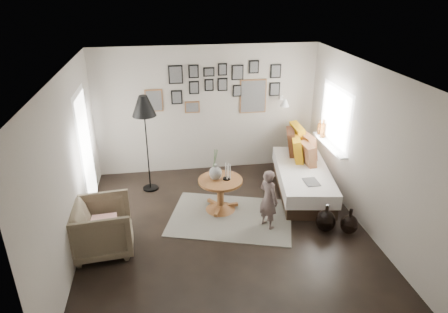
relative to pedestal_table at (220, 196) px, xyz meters
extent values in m
plane|color=black|center=(-0.01, -0.65, -0.28)|extent=(4.80, 4.80, 0.00)
plane|color=gray|center=(-0.01, 1.75, 1.02)|extent=(4.50, 0.00, 4.50)
plane|color=gray|center=(-0.01, -3.05, 1.02)|extent=(4.50, 0.00, 4.50)
plane|color=gray|center=(-2.26, -0.65, 1.02)|extent=(0.00, 4.80, 4.80)
plane|color=gray|center=(2.24, -0.65, 1.02)|extent=(0.00, 4.80, 4.80)
plane|color=white|center=(-0.01, -0.65, 2.32)|extent=(4.80, 4.80, 0.00)
plane|color=white|center=(-2.25, 0.55, 0.77)|extent=(0.00, 2.14, 2.14)
plane|color=white|center=(-2.25, 0.55, 0.77)|extent=(0.00, 1.88, 1.88)
plane|color=white|center=(-2.25, 0.55, 0.77)|extent=(0.00, 1.93, 1.93)
plane|color=white|center=(2.22, 0.55, 1.17)|extent=(0.00, 1.30, 1.30)
plane|color=white|center=(2.22, 0.55, 1.17)|extent=(0.00, 1.14, 1.14)
cube|color=white|center=(2.16, 0.55, 0.60)|extent=(0.15, 1.32, 0.04)
cylinder|color=#8C4C14|center=(2.16, 0.90, 0.76)|extent=(0.10, 0.10, 0.28)
cylinder|color=#8C4C14|center=(2.16, 1.07, 0.73)|extent=(0.08, 0.08, 0.22)
cube|color=brown|center=(-1.06, 1.73, 1.27)|extent=(0.35, 0.03, 0.45)
cube|color=black|center=(-1.06, 1.72, 1.27)|extent=(0.30, 0.01, 0.40)
cube|color=black|center=(-0.61, 1.73, 1.77)|extent=(0.28, 0.03, 0.36)
cube|color=black|center=(-0.61, 1.72, 1.77)|extent=(0.23, 0.01, 0.31)
cube|color=black|center=(-0.61, 1.73, 1.32)|extent=(0.22, 0.03, 0.28)
cube|color=black|center=(-0.61, 1.72, 1.32)|extent=(0.17, 0.01, 0.23)
cube|color=black|center=(-0.26, 1.73, 1.82)|extent=(0.20, 0.03, 0.26)
cube|color=black|center=(-0.26, 1.72, 1.82)|extent=(0.15, 0.01, 0.21)
cube|color=black|center=(-0.26, 1.73, 1.50)|extent=(0.20, 0.03, 0.26)
cube|color=black|center=(-0.26, 1.72, 1.50)|extent=(0.15, 0.01, 0.21)
cube|color=black|center=(0.04, 1.73, 1.80)|extent=(0.22, 0.03, 0.18)
cube|color=black|center=(0.04, 1.72, 1.80)|extent=(0.17, 0.01, 0.13)
cube|color=black|center=(0.04, 1.73, 1.54)|extent=(0.18, 0.03, 0.24)
cube|color=black|center=(0.04, 1.72, 1.54)|extent=(0.13, 0.01, 0.19)
cube|color=black|center=(0.31, 1.73, 1.84)|extent=(0.18, 0.03, 0.24)
cube|color=black|center=(0.31, 1.72, 1.84)|extent=(0.13, 0.01, 0.19)
cube|color=black|center=(0.31, 1.73, 1.54)|extent=(0.20, 0.03, 0.26)
cube|color=black|center=(0.31, 1.72, 1.54)|extent=(0.15, 0.01, 0.21)
cube|color=black|center=(0.61, 1.73, 1.77)|extent=(0.24, 0.03, 0.30)
cube|color=black|center=(0.61, 1.72, 1.77)|extent=(0.19, 0.01, 0.25)
cube|color=black|center=(0.61, 1.73, 1.40)|extent=(0.18, 0.03, 0.24)
cube|color=black|center=(0.61, 1.72, 1.40)|extent=(0.13, 0.01, 0.19)
cube|color=brown|center=(0.94, 1.73, 1.27)|extent=(0.55, 0.03, 0.70)
cube|color=black|center=(0.94, 1.72, 1.27)|extent=(0.50, 0.01, 0.65)
cube|color=black|center=(0.94, 1.73, 1.87)|extent=(0.20, 0.03, 0.26)
cube|color=black|center=(0.94, 1.72, 1.87)|extent=(0.15, 0.01, 0.21)
cube|color=black|center=(1.39, 1.73, 1.77)|extent=(0.22, 0.03, 0.28)
cube|color=black|center=(1.39, 1.72, 1.77)|extent=(0.17, 0.01, 0.23)
cube|color=black|center=(1.39, 1.73, 1.40)|extent=(0.22, 0.03, 0.28)
cube|color=black|center=(1.39, 1.72, 1.40)|extent=(0.17, 0.01, 0.23)
cube|color=brown|center=(-0.31, 1.73, 1.10)|extent=(0.30, 0.03, 0.24)
cube|color=black|center=(-0.31, 1.72, 1.10)|extent=(0.25, 0.01, 0.19)
cube|color=white|center=(1.54, 1.72, 1.22)|extent=(0.06, 0.04, 0.10)
cylinder|color=white|center=(1.54, 1.60, 1.24)|extent=(0.02, 0.24, 0.02)
cone|color=white|center=(1.54, 1.47, 1.18)|extent=(0.18, 0.18, 0.14)
cube|color=#B3AF9D|center=(0.14, -0.28, -0.27)|extent=(2.38, 1.98, 0.01)
cone|color=brown|center=(0.00, 0.00, -0.22)|extent=(0.57, 0.57, 0.11)
cylinder|color=brown|center=(0.00, 0.00, 0.03)|extent=(0.12, 0.12, 0.44)
cylinder|color=brown|center=(0.00, 0.00, 0.30)|extent=(0.77, 0.77, 0.04)
ellipsoid|color=black|center=(-0.08, 0.02, 0.44)|extent=(0.22, 0.22, 0.24)
cylinder|color=black|center=(-0.08, 0.02, 0.59)|extent=(0.07, 0.07, 0.04)
cylinder|color=black|center=(0.11, 0.00, 0.33)|extent=(0.13, 0.13, 0.02)
cube|color=black|center=(1.64, 0.41, -0.16)|extent=(1.19, 2.16, 0.24)
cube|color=white|center=(1.64, 0.41, 0.08)|extent=(1.25, 2.23, 0.26)
cube|color=#C8830B|center=(1.66, 1.25, 0.48)|extent=(0.26, 0.61, 0.60)
cube|color=#3C2013|center=(1.51, 1.15, 0.45)|extent=(0.37, 0.58, 0.54)
cube|color=maroon|center=(1.79, 0.97, 0.44)|extent=(0.31, 0.55, 0.52)
cube|color=#C8830B|center=(1.58, 0.82, 0.42)|extent=(0.34, 0.54, 0.49)
cube|color=maroon|center=(1.75, 0.63, 0.40)|extent=(0.24, 0.46, 0.45)
cube|color=black|center=(1.59, -0.14, 0.22)|extent=(0.24, 0.33, 0.02)
imported|color=brown|center=(-1.90, -0.85, 0.12)|extent=(0.95, 0.93, 0.80)
cube|color=white|center=(-1.87, -0.80, 0.20)|extent=(0.38, 0.39, 0.16)
cylinder|color=black|center=(-1.23, 0.98, -0.26)|extent=(0.29, 0.29, 0.03)
cylinder|color=black|center=(-1.23, 0.98, 0.55)|extent=(0.02, 0.02, 1.66)
cone|color=black|center=(-1.23, 0.98, 1.40)|extent=(0.44, 0.44, 0.37)
cube|color=black|center=(-1.81, -0.99, -0.11)|extent=(0.21, 0.10, 0.28)
cube|color=white|center=(-1.78, -1.00, -0.11)|extent=(0.22, 0.15, 0.28)
ellipsoid|color=black|center=(1.58, -0.90, -0.09)|extent=(0.32, 0.32, 0.37)
cylinder|color=black|center=(1.58, -0.90, 0.15)|extent=(0.05, 0.05, 0.11)
ellipsoid|color=black|center=(1.93, -1.02, -0.12)|extent=(0.28, 0.28, 0.32)
cylinder|color=black|center=(1.93, -1.02, 0.10)|extent=(0.05, 0.05, 0.11)
imported|color=#63504E|center=(0.69, -0.63, 0.24)|extent=(0.40, 0.45, 1.03)
camera|label=1|loc=(-0.89, -6.01, 3.49)|focal=32.00mm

